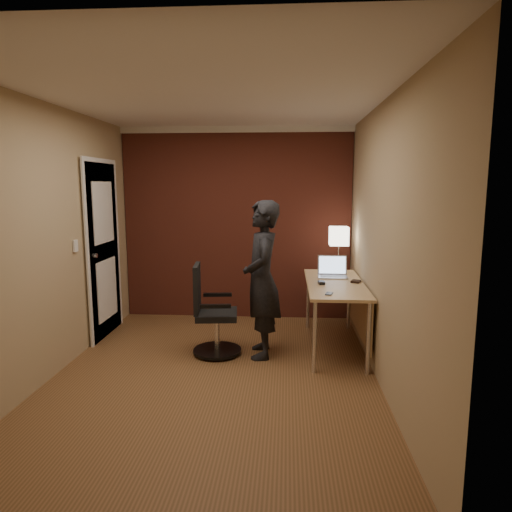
{
  "coord_description": "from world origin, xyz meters",
  "views": [
    {
      "loc": [
        0.66,
        -4.0,
        1.77
      ],
      "look_at": [
        0.35,
        0.55,
        1.05
      ],
      "focal_mm": 32.0,
      "sensor_mm": 36.0,
      "label": 1
    }
  ],
  "objects_px": {
    "phone": "(329,294)",
    "wallet": "(356,281)",
    "person": "(262,279)",
    "laptop": "(333,271)",
    "mouse": "(321,283)",
    "office_chair": "(211,316)",
    "desk_lamp": "(339,237)",
    "desk": "(341,294)"
  },
  "relations": [
    {
      "from": "office_chair",
      "to": "desk",
      "type": "bearing_deg",
      "value": 11.32
    },
    {
      "from": "laptop",
      "to": "mouse",
      "type": "xyz_separation_m",
      "value": [
        -0.16,
        -0.41,
        -0.05
      ]
    },
    {
      "from": "wallet",
      "to": "phone",
      "type": "bearing_deg",
      "value": -121.16
    },
    {
      "from": "desk_lamp",
      "to": "laptop",
      "type": "distance_m",
      "value": 0.51
    },
    {
      "from": "phone",
      "to": "office_chair",
      "type": "distance_m",
      "value": 1.26
    },
    {
      "from": "phone",
      "to": "person",
      "type": "relative_size",
      "value": 0.07
    },
    {
      "from": "office_chair",
      "to": "person",
      "type": "relative_size",
      "value": 0.58
    },
    {
      "from": "desk_lamp",
      "to": "phone",
      "type": "distance_m",
      "value": 1.29
    },
    {
      "from": "laptop",
      "to": "mouse",
      "type": "relative_size",
      "value": 3.36
    },
    {
      "from": "desk",
      "to": "office_chair",
      "type": "distance_m",
      "value": 1.41
    },
    {
      "from": "desk",
      "to": "wallet",
      "type": "relative_size",
      "value": 13.64
    },
    {
      "from": "desk_lamp",
      "to": "person",
      "type": "height_order",
      "value": "person"
    },
    {
      "from": "desk",
      "to": "laptop",
      "type": "relative_size",
      "value": 4.47
    },
    {
      "from": "laptop",
      "to": "desk",
      "type": "bearing_deg",
      "value": -77.61
    },
    {
      "from": "phone",
      "to": "person",
      "type": "distance_m",
      "value": 0.72
    },
    {
      "from": "mouse",
      "to": "wallet",
      "type": "relative_size",
      "value": 0.91
    },
    {
      "from": "person",
      "to": "mouse",
      "type": "bearing_deg",
      "value": 99.36
    },
    {
      "from": "desk",
      "to": "laptop",
      "type": "bearing_deg",
      "value": 102.39
    },
    {
      "from": "laptop",
      "to": "phone",
      "type": "xyz_separation_m",
      "value": [
        -0.11,
        -0.86,
        -0.06
      ]
    },
    {
      "from": "wallet",
      "to": "office_chair",
      "type": "height_order",
      "value": "office_chair"
    },
    {
      "from": "mouse",
      "to": "person",
      "type": "height_order",
      "value": "person"
    },
    {
      "from": "desk_lamp",
      "to": "person",
      "type": "relative_size",
      "value": 0.33
    },
    {
      "from": "desk",
      "to": "mouse",
      "type": "distance_m",
      "value": 0.28
    },
    {
      "from": "laptop",
      "to": "office_chair",
      "type": "bearing_deg",
      "value": -155.6
    },
    {
      "from": "desk_lamp",
      "to": "mouse",
      "type": "relative_size",
      "value": 5.35
    },
    {
      "from": "desk",
      "to": "person",
      "type": "height_order",
      "value": "person"
    },
    {
      "from": "desk_lamp",
      "to": "wallet",
      "type": "height_order",
      "value": "desk_lamp"
    },
    {
      "from": "wallet",
      "to": "person",
      "type": "relative_size",
      "value": 0.07
    },
    {
      "from": "mouse",
      "to": "phone",
      "type": "height_order",
      "value": "mouse"
    },
    {
      "from": "office_chair",
      "to": "person",
      "type": "distance_m",
      "value": 0.66
    },
    {
      "from": "phone",
      "to": "wallet",
      "type": "distance_m",
      "value": 0.65
    },
    {
      "from": "desk_lamp",
      "to": "office_chair",
      "type": "height_order",
      "value": "desk_lamp"
    },
    {
      "from": "laptop",
      "to": "mouse",
      "type": "distance_m",
      "value": 0.45
    },
    {
      "from": "laptop",
      "to": "phone",
      "type": "relative_size",
      "value": 2.92
    },
    {
      "from": "person",
      "to": "phone",
      "type": "bearing_deg",
      "value": 61.69
    },
    {
      "from": "laptop",
      "to": "office_chair",
      "type": "relative_size",
      "value": 0.36
    },
    {
      "from": "mouse",
      "to": "office_chair",
      "type": "height_order",
      "value": "office_chair"
    },
    {
      "from": "mouse",
      "to": "office_chair",
      "type": "relative_size",
      "value": 0.11
    },
    {
      "from": "desk_lamp",
      "to": "mouse",
      "type": "xyz_separation_m",
      "value": [
        -0.25,
        -0.77,
        -0.4
      ]
    },
    {
      "from": "laptop",
      "to": "wallet",
      "type": "height_order",
      "value": "laptop"
    },
    {
      "from": "desk",
      "to": "wallet",
      "type": "distance_m",
      "value": 0.21
    },
    {
      "from": "phone",
      "to": "person",
      "type": "height_order",
      "value": "person"
    }
  ]
}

